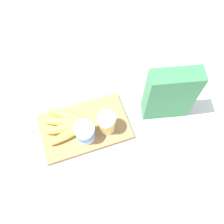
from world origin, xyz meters
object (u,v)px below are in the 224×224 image
(yogurt_cup_back, at_px, (85,132))
(spoon, at_px, (24,131))
(cutting_board, at_px, (85,127))
(cereal_box, at_px, (170,95))
(yogurt_cup_front, at_px, (107,123))
(banana_bunch, at_px, (68,125))

(yogurt_cup_back, xyz_separation_m, spoon, (0.23, -0.11, -0.06))
(cutting_board, xyz_separation_m, cereal_box, (-0.33, 0.03, 0.12))
(yogurt_cup_front, xyz_separation_m, spoon, (0.32, -0.10, -0.06))
(cutting_board, bearing_deg, yogurt_cup_front, 156.47)
(yogurt_cup_back, bearing_deg, cereal_box, -177.47)
(cereal_box, distance_m, banana_bunch, 0.40)
(yogurt_cup_back, height_order, banana_bunch, yogurt_cup_back)
(cutting_board, height_order, banana_bunch, banana_bunch)
(cutting_board, distance_m, cereal_box, 0.35)
(yogurt_cup_front, height_order, banana_bunch, yogurt_cup_front)
(yogurt_cup_front, distance_m, banana_bunch, 0.15)
(banana_bunch, xyz_separation_m, spoon, (0.18, -0.04, -0.03))
(cutting_board, distance_m, yogurt_cup_back, 0.07)
(cutting_board, bearing_deg, spoon, -14.85)
(cereal_box, height_order, banana_bunch, cereal_box)
(cutting_board, xyz_separation_m, yogurt_cup_back, (0.01, 0.04, 0.05))
(spoon, bearing_deg, yogurt_cup_back, 155.03)
(cereal_box, bearing_deg, banana_bunch, -174.06)
(cutting_board, height_order, cereal_box, cereal_box)
(cutting_board, bearing_deg, yogurt_cup_back, 83.13)
(yogurt_cup_front, bearing_deg, cutting_board, -23.53)
(cereal_box, relative_size, yogurt_cup_front, 2.79)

